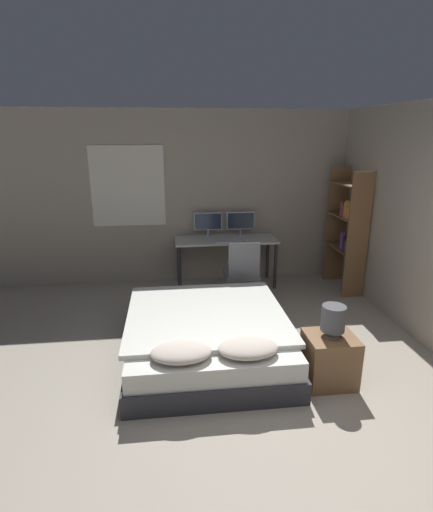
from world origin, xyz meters
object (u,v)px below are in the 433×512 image
at_px(bed, 207,336).
at_px(office_chair, 242,278).
at_px(bedside_lamp, 333,319).
at_px(bookshelf, 349,226).
at_px(nightstand, 329,359).
at_px(keyboard, 228,241).
at_px(monitor_left, 208,223).
at_px(desk, 226,245).
at_px(monitor_right, 241,222).
at_px(computer_mouse, 247,240).

bearing_deg(bed, office_chair, 65.28).
distance_m(bed, bedside_lamp, 1.36).
distance_m(bedside_lamp, bookshelf, 2.61).
distance_m(nightstand, keyboard, 2.66).
distance_m(bed, monitor_left, 2.43).
height_order(nightstand, desk, desk).
distance_m(keyboard, bookshelf, 1.83).
distance_m(bed, monitor_right, 2.54).
bearing_deg(desk, nightstand, -77.01).
xyz_separation_m(desk, office_chair, (0.12, -0.77, -0.29)).
xyz_separation_m(bedside_lamp, keyboard, (-0.63, 2.53, 0.09)).
bearing_deg(monitor_right, office_chair, -98.68).
bearing_deg(nightstand, bedside_lamp, 135.00).
height_order(bedside_lamp, monitor_left, monitor_left).
bearing_deg(desk, monitor_left, 143.25).
bearing_deg(monitor_right, desk, -143.25).
xyz_separation_m(keyboard, bookshelf, (1.80, -0.23, 0.25)).
height_order(keyboard, office_chair, office_chair).
distance_m(nightstand, bedside_lamp, 0.43).
height_order(bedside_lamp, computer_mouse, bedside_lamp).
distance_m(bedside_lamp, monitor_right, 2.96).
height_order(nightstand, monitor_right, monitor_right).
bearing_deg(desk, monitor_right, 36.75).
distance_m(nightstand, desk, 2.83).
height_order(computer_mouse, bookshelf, bookshelf).
xyz_separation_m(bed, nightstand, (1.13, -0.62, 0.01)).
distance_m(nightstand, office_chair, 2.03).
distance_m(bedside_lamp, computer_mouse, 2.56).
bearing_deg(bed, bookshelf, 36.21).
distance_m(keyboard, computer_mouse, 0.29).
bearing_deg(nightstand, computer_mouse, 97.56).
xyz_separation_m(bed, monitor_right, (0.76, 2.30, 0.75)).
xyz_separation_m(keyboard, computer_mouse, (0.29, 0.00, 0.01)).
relative_size(bedside_lamp, computer_mouse, 4.46).
bearing_deg(keyboard, office_chair, -78.63).
xyz_separation_m(bedside_lamp, office_chair, (-0.51, 1.96, -0.30)).
bearing_deg(monitor_left, bookshelf, -16.57).
xyz_separation_m(computer_mouse, bookshelf, (1.51, -0.23, 0.24)).
xyz_separation_m(computer_mouse, office_chair, (-0.18, -0.57, -0.40)).
bearing_deg(monitor_right, bed, -108.34).
bearing_deg(keyboard, bedside_lamp, -76.06).
relative_size(keyboard, bookshelf, 0.22).
relative_size(keyboard, office_chair, 0.43).
bearing_deg(nightstand, desk, 102.99).
bearing_deg(keyboard, nightstand, -76.06).
xyz_separation_m(keyboard, office_chair, (0.12, -0.57, -0.39)).
relative_size(monitor_left, office_chair, 0.47).
relative_size(monitor_right, computer_mouse, 6.43).
xyz_separation_m(office_chair, bookshelf, (1.69, 0.35, 0.63)).
bearing_deg(nightstand, keyboard, 103.94).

